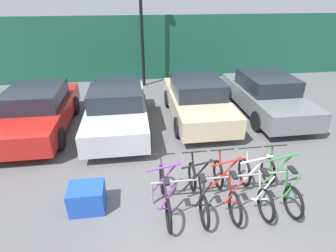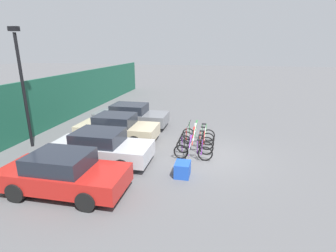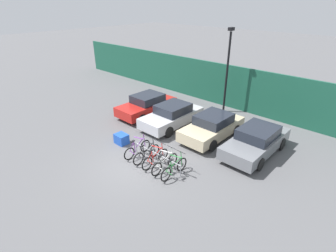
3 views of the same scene
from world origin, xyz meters
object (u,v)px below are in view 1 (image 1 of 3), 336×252
lamp_post (141,14)px  bike_rack (222,180)px  car_grey (266,95)px  bicycle_purple (165,194)px  car_red (38,111)px  car_beige (197,100)px  bicycle_black (198,191)px  bicycle_red (226,188)px  cargo_crate (87,198)px  bicycle_green (280,183)px  bicycle_white (254,185)px  car_silver (117,108)px

lamp_post → bike_rack: bearing=-81.1°
car_grey → bicycle_purple: bearing=-134.4°
car_red → car_beige: (5.14, 0.22, -0.00)m
bicycle_purple → bicycle_black: 0.68m
bicycle_red → cargo_crate: bearing=175.8°
bicycle_black → lamp_post: bearing=92.1°
bicycle_green → car_red: (-5.96, 3.92, 0.31)m
car_red → car_grey: (7.70, 0.37, 0.00)m
bicycle_red → lamp_post: 8.53m
bicycle_black → car_grey: size_ratio=0.39×
bike_rack → bicycle_white: size_ratio=1.76×
bike_rack → bicycle_green: 1.25m
car_silver → car_grey: bearing=5.8°
bike_rack → bicycle_black: 0.58m
bicycle_red → cargo_crate: size_ratio=2.44×
bicycle_purple → car_silver: (-1.06, 3.75, 0.31)m
car_red → lamp_post: lamp_post is taller
bicycle_green → car_grey: size_ratio=0.39×
bicycle_purple → bicycle_red: same height
car_beige → car_grey: bearing=3.2°
car_red → bicycle_red: bearing=-39.4°
bicycle_white → bicycle_purple: bearing=-179.0°
bicycle_black → bicycle_white: same height
car_silver → lamp_post: lamp_post is taller
bicycle_purple → bicycle_white: 1.90m
bicycle_black → car_grey: 5.56m
bicycle_black → car_beige: (0.96, 4.14, 0.31)m
bicycle_red → bicycle_white: (0.62, 0.00, 0.00)m
bicycle_black → car_silver: bearing=112.1°
car_grey → lamp_post: lamp_post is taller
lamp_post → bicycle_green: bearing=-72.9°
bicycle_white → lamp_post: (-1.89, 7.97, 2.76)m
bicycle_red → cargo_crate: (-2.85, 0.21, -0.10)m
bicycle_white → car_beige: (-0.26, 4.14, 0.31)m
car_red → car_grey: bearing=2.7°
bike_rack → car_grey: bearing=54.4°
bicycle_white → bicycle_green: size_ratio=1.00×
bicycle_green → car_beige: (-0.83, 4.14, 0.31)m
bicycle_black → cargo_crate: size_ratio=2.44×
bicycle_white → cargo_crate: 3.47m
car_grey → bicycle_red: bearing=-124.3°
car_red → cargo_crate: size_ratio=5.96×
car_beige → lamp_post: lamp_post is taller
bike_rack → cargo_crate: size_ratio=4.30×
bicycle_purple → bicycle_green: (2.47, 0.00, 0.00)m
bicycle_white → car_grey: (2.30, 4.29, 0.31)m
bike_rack → car_beige: size_ratio=0.73×
bicycle_purple → bicycle_red: (1.28, 0.00, 0.00)m
bike_rack → cargo_crate: 2.81m
car_grey → cargo_crate: bearing=-144.8°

